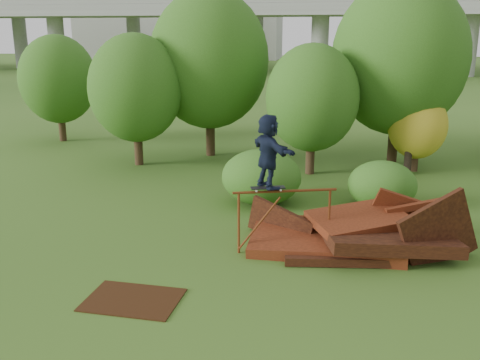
% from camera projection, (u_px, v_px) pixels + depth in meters
% --- Properties ---
extents(ground, '(240.00, 240.00, 0.00)m').
position_uv_depth(ground, '(260.00, 273.00, 12.12)').
color(ground, '#2D5116').
rests_on(ground, ground).
extents(scrap_pile, '(5.79, 3.01, 2.25)m').
position_uv_depth(scrap_pile, '(354.00, 236.00, 13.35)').
color(scrap_pile, '#3F1A0B').
rests_on(scrap_pile, ground).
extents(grind_rail, '(2.47, 0.80, 1.58)m').
position_uv_depth(grind_rail, '(285.00, 207.00, 13.04)').
color(grind_rail, '#622C0F').
rests_on(grind_rail, ground).
extents(skateboard, '(0.86, 0.45, 0.09)m').
position_uv_depth(skateboard, '(268.00, 188.00, 12.86)').
color(skateboard, black).
rests_on(skateboard, grind_rail).
extents(skater, '(1.41, 1.62, 1.77)m').
position_uv_depth(skater, '(268.00, 151.00, 12.62)').
color(skater, '#141C31').
rests_on(skater, skateboard).
extents(flat_plate, '(1.95, 1.44, 0.03)m').
position_uv_depth(flat_plate, '(133.00, 300.00, 10.85)').
color(flat_plate, black).
rests_on(flat_plate, ground).
extents(tree_0, '(3.74, 3.74, 5.28)m').
position_uv_depth(tree_0, '(135.00, 88.00, 21.24)').
color(tree_0, black).
rests_on(tree_0, ground).
extents(tree_1, '(5.07, 5.07, 7.06)m').
position_uv_depth(tree_1, '(209.00, 60.00, 22.65)').
color(tree_1, black).
rests_on(tree_1, ground).
extents(tree_2, '(3.49, 3.49, 4.92)m').
position_uv_depth(tree_2, '(312.00, 98.00, 19.86)').
color(tree_2, black).
rests_on(tree_2, ground).
extents(tree_3, '(5.30, 5.30, 7.35)m').
position_uv_depth(tree_3, '(399.00, 58.00, 21.02)').
color(tree_3, black).
rests_on(tree_3, ground).
extents(tree_4, '(2.23, 2.23, 3.09)m').
position_uv_depth(tree_4, '(418.00, 126.00, 20.54)').
color(tree_4, black).
rests_on(tree_4, ground).
extents(tree_6, '(3.72, 3.72, 5.20)m').
position_uv_depth(tree_6, '(58.00, 79.00, 26.07)').
color(tree_6, black).
rests_on(tree_6, ground).
extents(shrub_left, '(2.52, 2.32, 1.74)m').
position_uv_depth(shrub_left, '(261.00, 177.00, 16.79)').
color(shrub_left, '#284D14').
rests_on(shrub_left, ground).
extents(shrub_right, '(2.10, 1.92, 1.49)m').
position_uv_depth(shrub_right, '(382.00, 185.00, 16.41)').
color(shrub_right, '#284D14').
rests_on(shrub_right, ground).
extents(utility_pole, '(1.40, 0.28, 10.08)m').
position_uv_depth(utility_pole, '(418.00, 37.00, 19.16)').
color(utility_pole, black).
rests_on(utility_pole, ground).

